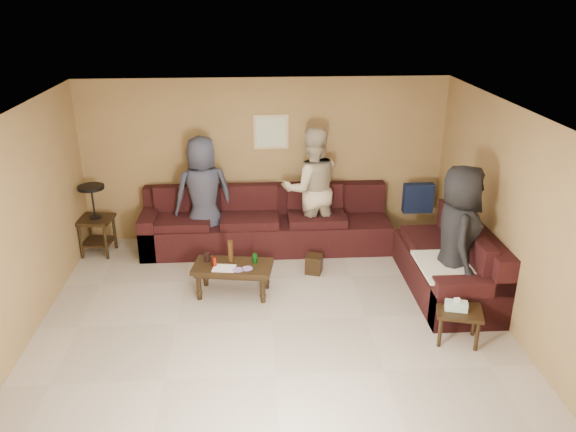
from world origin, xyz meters
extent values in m
plane|color=#B2A796|center=(0.00, 0.00, 0.00)|extent=(5.50, 5.50, 0.00)
cube|color=beige|center=(0.00, 0.00, 2.45)|extent=(5.50, 5.00, 0.10)
cube|color=#9B7B49|center=(0.00, 2.50, 1.25)|extent=(5.50, 0.10, 2.50)
cube|color=#9B7B49|center=(0.00, -2.50, 1.25)|extent=(5.50, 0.10, 2.50)
cube|color=#9B7B49|center=(-2.75, 0.00, 1.25)|extent=(0.10, 5.00, 2.50)
cube|color=#9B7B49|center=(2.75, 0.00, 1.25)|extent=(0.10, 5.00, 2.50)
cube|color=black|center=(0.00, 2.05, 0.23)|extent=(3.70, 0.90, 0.45)
cube|color=black|center=(0.00, 2.38, 0.68)|extent=(3.70, 0.24, 0.45)
cube|color=black|center=(-1.73, 2.05, 0.32)|extent=(0.24, 0.90, 0.63)
cube|color=black|center=(2.30, 0.60, 0.23)|extent=(0.90, 2.00, 0.45)
cube|color=black|center=(2.63, 0.60, 0.68)|extent=(0.24, 2.00, 0.45)
cube|color=black|center=(2.30, -0.28, 0.32)|extent=(0.90, 0.24, 0.63)
cube|color=#111A37|center=(2.30, 2.05, 0.75)|extent=(0.45, 0.14, 0.45)
cube|color=silver|center=(2.30, 0.15, 0.58)|extent=(1.00, 0.85, 0.04)
cube|color=black|center=(-0.47, 0.67, 0.39)|extent=(1.07, 0.65, 0.05)
cube|color=black|center=(-0.47, 0.67, 0.34)|extent=(0.98, 0.57, 0.05)
cylinder|color=black|center=(-0.90, 0.55, 0.18)|extent=(0.06, 0.06, 0.36)
cylinder|color=black|center=(-0.09, 0.43, 0.18)|extent=(0.06, 0.06, 0.36)
cylinder|color=black|center=(-0.85, 0.91, 0.18)|extent=(0.06, 0.06, 0.36)
cylinder|color=black|center=(-0.04, 0.79, 0.18)|extent=(0.06, 0.06, 0.36)
cylinder|color=maroon|center=(-0.70, 0.66, 0.48)|extent=(0.07, 0.07, 0.12)
cylinder|color=#11651B|center=(-0.19, 0.72, 0.48)|extent=(0.07, 0.07, 0.12)
cylinder|color=#39210D|center=(-0.50, 0.78, 0.56)|extent=(0.07, 0.07, 0.28)
cylinder|color=black|center=(-0.80, 0.80, 0.47)|extent=(0.08, 0.08, 0.11)
cube|color=silver|center=(-0.58, 0.58, 0.42)|extent=(0.31, 0.26, 0.00)
cylinder|color=#E350A2|center=(-0.40, 0.52, 0.42)|extent=(0.14, 0.14, 0.01)
cylinder|color=#E350A2|center=(-0.29, 0.55, 0.42)|extent=(0.14, 0.14, 0.01)
cube|color=black|center=(-2.51, 2.01, 0.54)|extent=(0.52, 0.52, 0.05)
cube|color=black|center=(-2.51, 2.01, 0.19)|extent=(0.46, 0.46, 0.03)
cylinder|color=black|center=(-2.72, 1.85, 0.27)|extent=(0.05, 0.05, 0.54)
cylinder|color=black|center=(-2.35, 1.80, 0.27)|extent=(0.05, 0.05, 0.54)
cylinder|color=black|center=(-2.67, 2.22, 0.27)|extent=(0.05, 0.05, 0.54)
cylinder|color=black|center=(-2.30, 2.17, 0.27)|extent=(0.05, 0.05, 0.54)
cylinder|color=black|center=(-2.51, 2.01, 0.58)|extent=(0.17, 0.17, 0.03)
cylinder|color=black|center=(-2.51, 2.01, 0.82)|extent=(0.03, 0.03, 0.45)
cylinder|color=black|center=(-2.51, 2.01, 1.04)|extent=(0.37, 0.37, 0.05)
cube|color=black|center=(2.06, -0.55, 0.38)|extent=(0.58, 0.51, 0.04)
cylinder|color=black|center=(1.83, -0.64, 0.19)|extent=(0.04, 0.04, 0.38)
cylinder|color=black|center=(2.21, -0.74, 0.19)|extent=(0.04, 0.04, 0.38)
cylinder|color=black|center=(1.91, -0.35, 0.19)|extent=(0.04, 0.04, 0.38)
cylinder|color=black|center=(2.29, -0.45, 0.19)|extent=(0.04, 0.04, 0.38)
cube|color=white|center=(2.02, -0.55, 0.45)|extent=(0.26, 0.18, 0.10)
cube|color=silver|center=(2.02, -0.55, 0.52)|extent=(0.06, 0.04, 0.05)
cube|color=black|center=(0.63, 1.19, 0.13)|extent=(0.27, 0.27, 0.26)
cube|color=tan|center=(0.10, 2.48, 1.70)|extent=(0.52, 0.03, 0.52)
cube|color=white|center=(0.10, 2.46, 1.70)|extent=(0.44, 0.01, 0.44)
imported|color=#303243|center=(-0.92, 2.03, 0.88)|extent=(0.97, 0.75, 1.76)
imported|color=#C6B493|center=(0.68, 2.06, 0.93)|extent=(0.99, 0.81, 1.86)
imported|color=black|center=(2.26, 0.26, 0.91)|extent=(0.74, 0.98, 1.81)
camera|label=1|loc=(-0.18, -5.75, 3.71)|focal=35.00mm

